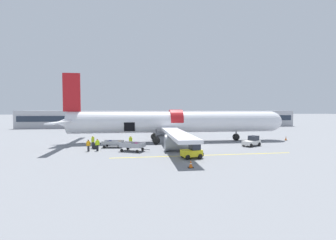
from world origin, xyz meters
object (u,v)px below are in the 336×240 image
(airplane, at_px, (173,123))
(ground_crew_supervisor, at_px, (88,145))
(suitcase_on_tarmac_upright, at_px, (95,147))
(ground_crew_loader_b, at_px, (131,141))
(baggage_cart_loading, at_px, (113,144))
(ground_crew_loader_a, at_px, (97,144))
(ground_crew_driver, at_px, (93,141))
(baggage_tug_mid, at_px, (192,152))
(suitcase_on_tarmac_spare, at_px, (96,145))
(baggage_cart_queued, at_px, (133,147))
(baggage_tug_lead, at_px, (252,142))

(airplane, xyz_separation_m, ground_crew_supervisor, (-12.30, -7.34, -2.42))
(ground_crew_supervisor, bearing_deg, suitcase_on_tarmac_upright, 71.90)
(ground_crew_loader_b, bearing_deg, baggage_cart_loading, 167.94)
(baggage_cart_loading, xyz_separation_m, ground_crew_loader_a, (-1.78, -2.60, 0.33))
(ground_crew_loader_a, distance_m, ground_crew_supervisor, 1.13)
(ground_crew_driver, bearing_deg, baggage_tug_mid, -33.50)
(baggage_cart_loading, distance_m, ground_crew_driver, 2.85)
(suitcase_on_tarmac_spare, bearing_deg, baggage_tug_mid, -37.90)
(baggage_tug_mid, bearing_deg, ground_crew_supervisor, 155.15)
(baggage_cart_loading, distance_m, suitcase_on_tarmac_upright, 2.69)
(ground_crew_supervisor, xyz_separation_m, suitcase_on_tarmac_spare, (0.34, 3.69, -0.58))
(ground_crew_loader_b, relative_size, ground_crew_driver, 0.96)
(ground_crew_loader_a, height_order, suitcase_on_tarmac_spare, ground_crew_loader_a)
(airplane, distance_m, baggage_cart_queued, 10.66)
(baggage_cart_queued, relative_size, ground_crew_supervisor, 2.60)
(suitcase_on_tarmac_upright, height_order, suitcase_on_tarmac_spare, suitcase_on_tarmac_upright)
(baggage_tug_lead, relative_size, ground_crew_loader_b, 1.92)
(baggage_cart_queued, bearing_deg, suitcase_on_tarmac_spare, 141.30)
(baggage_tug_mid, xyz_separation_m, ground_crew_supervisor, (-12.54, 5.81, 0.11))
(baggage_cart_loading, relative_size, ground_crew_supervisor, 2.53)
(baggage_cart_queued, height_order, suitcase_on_tarmac_spare, baggage_cart_queued)
(ground_crew_loader_b, height_order, suitcase_on_tarmac_upright, ground_crew_loader_b)
(airplane, bearing_deg, baggage_tug_lead, -28.53)
(airplane, relative_size, suitcase_on_tarmac_spare, 67.27)
(baggage_tug_lead, distance_m, ground_crew_loader_a, 22.35)
(baggage_cart_loading, bearing_deg, baggage_cart_queued, -50.03)
(baggage_tug_mid, bearing_deg, baggage_cart_queued, 142.76)
(suitcase_on_tarmac_spare, bearing_deg, ground_crew_loader_a, -77.55)
(baggage_cart_loading, bearing_deg, baggage_tug_lead, -4.18)
(ground_crew_loader_a, bearing_deg, ground_crew_driver, 114.51)
(ground_crew_driver, height_order, suitcase_on_tarmac_spare, ground_crew_driver)
(baggage_tug_lead, distance_m, baggage_cart_loading, 20.59)
(ground_crew_loader_a, height_order, ground_crew_driver, ground_crew_driver)
(baggage_tug_lead, height_order, ground_crew_loader_b, ground_crew_loader_b)
(baggage_cart_queued, bearing_deg, ground_crew_loader_b, 98.34)
(baggage_tug_lead, bearing_deg, baggage_cart_loading, 175.82)
(airplane, distance_m, suitcase_on_tarmac_upright, 13.46)
(baggage_cart_queued, height_order, ground_crew_supervisor, ground_crew_supervisor)
(airplane, relative_size, suitcase_on_tarmac_upright, 51.90)
(airplane, bearing_deg, suitcase_on_tarmac_upright, -153.88)
(airplane, height_order, suitcase_on_tarmac_spare, airplane)
(airplane, distance_m, ground_crew_loader_b, 8.89)
(baggage_cart_loading, distance_m, ground_crew_loader_a, 3.17)
(ground_crew_loader_a, distance_m, ground_crew_loader_b, 4.75)
(ground_crew_loader_b, bearing_deg, suitcase_on_tarmac_spare, 164.20)
(suitcase_on_tarmac_spare, bearing_deg, baggage_cart_queued, -38.70)
(airplane, bearing_deg, baggage_tug_mid, -88.99)
(baggage_tug_mid, relative_size, ground_crew_supervisor, 1.64)
(baggage_tug_lead, bearing_deg, ground_crew_loader_a, -177.18)
(baggage_tug_mid, distance_m, baggage_cart_queued, 8.43)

